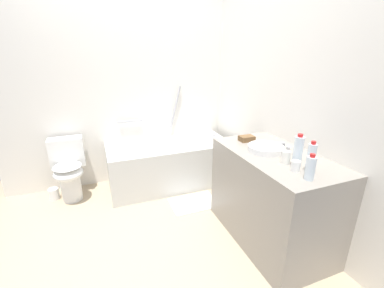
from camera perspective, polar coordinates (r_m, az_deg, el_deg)
name	(u,v)px	position (r m, az deg, el deg)	size (l,w,h in m)	color
ground_plane	(153,232)	(2.63, -8.91, -19.15)	(3.65, 3.65, 0.00)	tan
wall_back_tiled	(125,95)	(3.40, -14.90, 10.75)	(3.05, 0.10, 2.31)	white
wall_right_mirror	(281,105)	(2.72, 19.45, 8.24)	(0.10, 2.93, 2.31)	white
bathtub	(170,162)	(3.33, -5.04, -4.14)	(1.55, 0.71, 1.24)	silver
toilet	(69,168)	(3.30, -26.14, -4.90)	(0.38, 0.50, 0.73)	white
vanity_counter	(271,197)	(2.43, 17.43, -11.43)	(0.63, 1.15, 0.84)	gray
sink_basin	(266,148)	(2.27, 16.33, -0.96)	(0.30, 0.30, 0.05)	white
sink_faucet	(283,146)	(2.38, 19.82, -0.35)	(0.11, 0.15, 0.06)	#AEAEB3
water_bottle_0	(311,168)	(1.85, 25.24, -4.92)	(0.06, 0.06, 0.18)	silver
water_bottle_1	(298,152)	(2.01, 22.85, -1.58)	(0.07, 0.07, 0.26)	silver
water_bottle_2	(311,158)	(1.96, 25.33, -2.83)	(0.06, 0.06, 0.23)	silver
drinking_glass_0	(296,166)	(1.95, 22.38, -4.65)	(0.06, 0.06, 0.08)	white
drinking_glass_1	(286,157)	(2.06, 20.44, -2.81)	(0.07, 0.07, 0.10)	white
amenity_basket	(247,138)	(2.50, 12.25, 1.24)	(0.14, 0.10, 0.05)	brown
bath_mat	(194,203)	(3.02, 0.34, -13.15)	(0.53, 0.37, 0.01)	white
toilet_paper_roll	(54,194)	(3.48, -28.76, -9.87)	(0.11, 0.11, 0.14)	white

